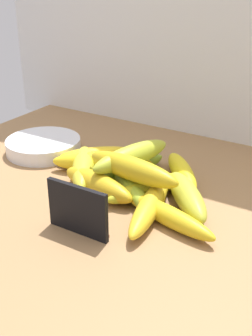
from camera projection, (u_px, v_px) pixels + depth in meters
counter_top at (148, 218)px, 75.97cm from camera, size 110.00×76.00×3.00cm
chalkboard_sign at (78, 211)px, 67.68cm from camera, size 11.00×1.80×8.40cm
fruit_bowl at (43, 146)px, 97.65cm from camera, size 16.65×16.65×3.14cm
banana_0 at (128, 186)px, 79.82cm from camera, size 16.71×13.73×3.46cm
banana_1 at (99, 155)px, 92.08cm from camera, size 15.21×14.05×3.72cm
banana_2 at (168, 216)px, 70.63cm from camera, size 19.04×8.06×3.38cm
banana_3 at (187, 196)px, 75.56cm from camera, size 14.55×15.59×4.38cm
banana_4 at (151, 187)px, 79.22cm from camera, size 11.41×18.22×3.55cm
banana_5 at (83, 167)px, 86.13cm from camera, size 14.13×18.07×4.32cm
banana_6 at (150, 206)px, 73.16cm from camera, size 8.05×20.71×3.72cm
banana_7 at (98, 184)px, 79.54cm from camera, size 17.50×7.73×4.37cm
banana_8 at (130, 170)px, 86.04cm from camera, size 7.68×19.21×3.37cm
banana_9 at (182, 172)px, 84.80cm from camera, size 13.42×15.14×3.82cm
banana_10 at (102, 162)px, 88.25cm from camera, size 20.09×13.30×4.21cm
banana_11 at (132, 156)px, 82.79cm from camera, size 9.19×19.27×4.26cm
banana_12 at (132, 169)px, 77.45cm from camera, size 19.88×6.67×4.33cm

